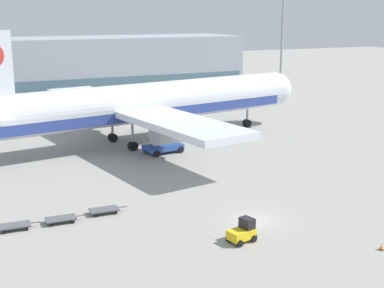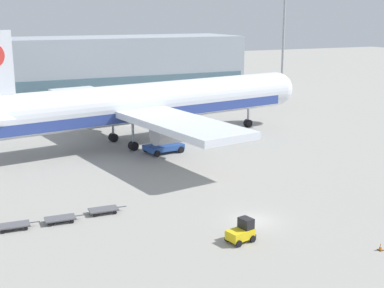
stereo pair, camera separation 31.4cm
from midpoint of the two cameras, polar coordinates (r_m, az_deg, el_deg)
name	(u,v)px [view 2 (the right image)]	position (r m, az deg, el deg)	size (l,w,h in m)	color
ground_plane	(255,221)	(51.27, 6.88, -8.13)	(400.00, 400.00, 0.00)	#9E9B93
terminal_building	(34,73)	(116.30, -16.45, 7.31)	(90.00, 18.20, 14.00)	#9EA8B2
light_mast	(284,33)	(118.30, 9.82, 11.57)	(2.80, 0.50, 25.87)	#9EA0A5
airplane_main	(142,105)	(79.69, -5.21, 4.21)	(57.73, 48.66, 17.00)	silver
scissor_lift_loader	(163,139)	(74.60, -2.95, 0.54)	(5.63, 4.11, 5.06)	#284C99
baggage_tug_foreground	(242,232)	(46.49, 5.53, -9.30)	(2.69, 2.09, 2.00)	yellow
baggage_dolly_lead	(14,225)	(51.40, -18.30, -8.24)	(3.73, 1.62, 0.48)	#56565B
baggage_dolly_second	(60,218)	(51.85, -13.70, -7.72)	(3.73, 1.62, 0.48)	#56565B
baggage_dolly_third	(104,210)	(53.24, -9.24, -6.92)	(3.73, 1.62, 0.48)	#56565B
traffic_cone_near	(381,247)	(47.55, 19.65, -10.29)	(0.40, 0.40, 0.64)	black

